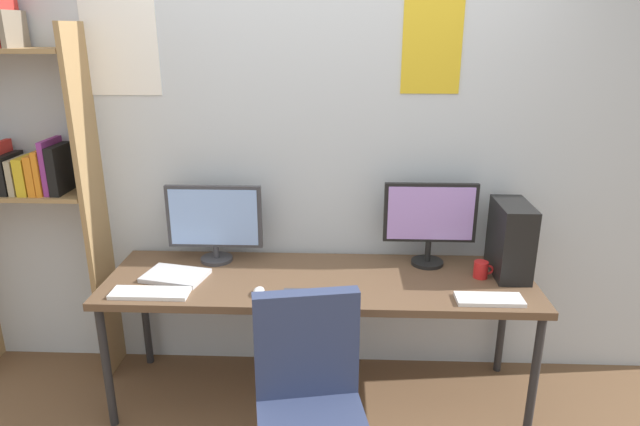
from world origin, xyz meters
TOP-DOWN VIEW (x-y plane):
  - wall_back at (-0.00, 1.02)m, footprint 4.67×0.11m
  - desk at (0.00, 0.60)m, footprint 2.27×0.68m
  - bookshelf at (-1.72, 0.83)m, footprint 0.83×0.28m
  - monitor_left at (-0.60, 0.81)m, footprint 0.53×0.18m
  - monitor_right at (0.60, 0.81)m, footprint 0.51×0.18m
  - pc_tower at (1.02, 0.70)m, footprint 0.17×0.34m
  - keyboard_left at (-0.84, 0.37)m, footprint 0.39×0.13m
  - keyboard_center at (0.00, 0.37)m, footprint 0.35×0.13m
  - keyboard_right at (0.84, 0.37)m, footprint 0.32×0.13m
  - computer_mouse at (-0.30, 0.40)m, footprint 0.06×0.10m
  - laptop_closed at (-0.77, 0.57)m, footprint 0.36×0.28m
  - coffee_mug at (0.86, 0.64)m, footprint 0.11×0.08m

SIDE VIEW (x-z plane):
  - desk at x=0.00m, z-range 0.32..1.06m
  - keyboard_left at x=-0.84m, z-range 0.74..0.76m
  - keyboard_center at x=0.00m, z-range 0.74..0.76m
  - keyboard_right at x=0.84m, z-range 0.74..0.76m
  - laptop_closed at x=-0.77m, z-range 0.74..0.76m
  - computer_mouse at x=-0.30m, z-range 0.74..0.77m
  - coffee_mug at x=0.86m, z-range 0.74..0.83m
  - pc_tower at x=1.02m, z-range 0.74..1.14m
  - monitor_left at x=-0.60m, z-range 0.76..1.20m
  - monitor_right at x=0.60m, z-range 0.78..1.25m
  - wall_back at x=0.00m, z-range 0.00..2.60m
  - bookshelf at x=-1.72m, z-range 0.27..2.48m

